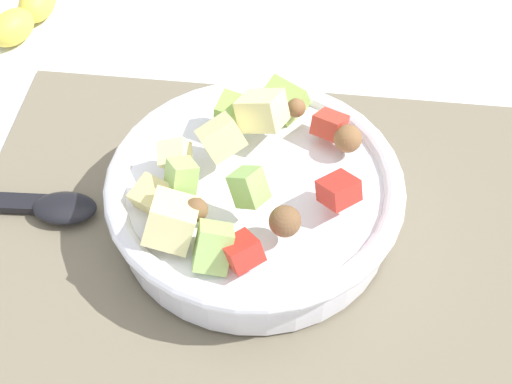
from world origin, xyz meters
TOP-DOWN VIEW (x-y plane):
  - ground_plane at (0.00, 0.00)m, footprint 2.40×2.40m
  - placemat at (0.00, 0.00)m, footprint 0.49×0.37m
  - salad_bowl at (-0.00, -0.01)m, footprint 0.25×0.25m
  - serving_spoon at (0.21, 0.00)m, footprint 0.22×0.04m
  - banana_whole at (0.28, -0.28)m, footprint 0.06×0.15m

SIDE VIEW (x-z plane):
  - ground_plane at x=0.00m, z-range 0.00..0.00m
  - placemat at x=0.00m, z-range 0.00..0.01m
  - serving_spoon at x=0.21m, z-range 0.00..0.02m
  - banana_whole at x=0.28m, z-range 0.00..0.04m
  - salad_bowl at x=0.00m, z-range -0.01..0.09m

